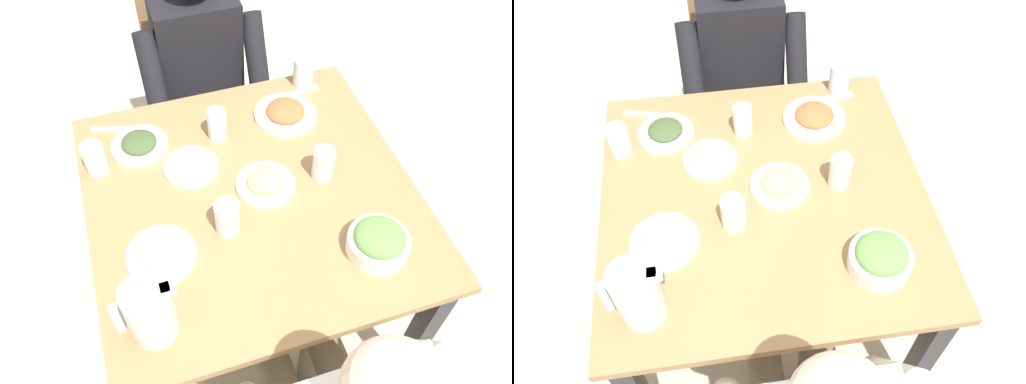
{
  "view_description": "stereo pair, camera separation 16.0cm",
  "coord_description": "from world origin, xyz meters",
  "views": [
    {
      "loc": [
        0.28,
        0.94,
        1.96
      ],
      "look_at": [
        -0.02,
        -0.02,
        0.71
      ],
      "focal_mm": 36.07,
      "sensor_mm": 36.0,
      "label": 1
    },
    {
      "loc": [
        0.13,
        0.97,
        1.96
      ],
      "look_at": [
        -0.02,
        -0.02,
        0.71
      ],
      "focal_mm": 36.07,
      "sensor_mm": 36.0,
      "label": 2
    }
  ],
  "objects": [
    {
      "name": "dining_table",
      "position": [
        0.0,
        0.0,
        0.62
      ],
      "size": [
        0.99,
        0.99,
        0.73
      ],
      "color": "#997047",
      "rests_on": "ground_plane"
    },
    {
      "name": "knife_near",
      "position": [
        0.35,
        -0.4,
        0.74
      ],
      "size": [
        0.18,
        0.07,
        0.01
      ],
      "primitive_type": "cube",
      "rotation": [
        0.0,
        0.0,
        -0.28
      ],
      "color": "silver",
      "rests_on": "dining_table"
    },
    {
      "name": "water_pitcher",
      "position": [
        0.36,
        0.34,
        0.83
      ],
      "size": [
        0.16,
        0.12,
        0.19
      ],
      "color": "silver",
      "rests_on": "dining_table"
    },
    {
      "name": "water_glass_near_left",
      "position": [
        0.43,
        -0.24,
        0.79
      ],
      "size": [
        0.07,
        0.07,
        0.11
      ],
      "primitive_type": "cylinder",
      "color": "silver",
      "rests_on": "dining_table"
    },
    {
      "name": "water_glass_far_right",
      "position": [
        -0.23,
        -0.01,
        0.79
      ],
      "size": [
        0.07,
        0.07,
        0.11
      ],
      "primitive_type": "cylinder",
      "color": "silver",
      "rests_on": "dining_table"
    },
    {
      "name": "plate_beans",
      "position": [
        0.3,
        0.14,
        0.75
      ],
      "size": [
        0.2,
        0.2,
        0.04
      ],
      "color": "white",
      "rests_on": "dining_table"
    },
    {
      "name": "plate_fries",
      "position": [
        -0.05,
        -0.01,
        0.75
      ],
      "size": [
        0.18,
        0.18,
        0.05
      ],
      "color": "white",
      "rests_on": "dining_table"
    },
    {
      "name": "diner_near",
      "position": [
        -0.01,
        -0.65,
        0.64
      ],
      "size": [
        0.48,
        0.53,
        1.17
      ],
      "color": "black",
      "rests_on": "ground_plane"
    },
    {
      "name": "plate_dolmas",
      "position": [
        0.29,
        -0.3,
        0.75
      ],
      "size": [
        0.19,
        0.19,
        0.04
      ],
      "color": "white",
      "rests_on": "dining_table"
    },
    {
      "name": "plate_yoghurt",
      "position": [
        0.15,
        -0.16,
        0.75
      ],
      "size": [
        0.17,
        0.17,
        0.06
      ],
      "color": "white",
      "rests_on": "dining_table"
    },
    {
      "name": "salad_bowl",
      "position": [
        -0.27,
        0.3,
        0.77
      ],
      "size": [
        0.17,
        0.17,
        0.09
      ],
      "color": "white",
      "rests_on": "dining_table"
    },
    {
      "name": "fork_near",
      "position": [
        -0.3,
        -0.39,
        0.74
      ],
      "size": [
        0.17,
        0.05,
        0.01
      ],
      "primitive_type": "cube",
      "rotation": [
        0.0,
        0.0,
        0.17
      ],
      "color": "silver",
      "rests_on": "dining_table"
    },
    {
      "name": "water_glass_by_pitcher",
      "position": [
        0.03,
        -0.27,
        0.79
      ],
      "size": [
        0.06,
        0.06,
        0.11
      ],
      "primitive_type": "cylinder",
      "color": "silver",
      "rests_on": "dining_table"
    },
    {
      "name": "water_glass_center",
      "position": [
        0.1,
        0.1,
        0.79
      ],
      "size": [
        0.07,
        0.07,
        0.11
      ],
      "primitive_type": "cylinder",
      "color": "silver",
      "rests_on": "dining_table"
    },
    {
      "name": "plate_rice_curry",
      "position": [
        -0.22,
        -0.29,
        0.75
      ],
      "size": [
        0.22,
        0.22,
        0.05
      ],
      "color": "white",
      "rests_on": "dining_table"
    },
    {
      "name": "water_glass_near_right",
      "position": [
        -0.34,
        -0.44,
        0.78
      ],
      "size": [
        0.07,
        0.07,
        0.1
      ],
      "primitive_type": "cylinder",
      "color": "silver",
      "rests_on": "dining_table"
    },
    {
      "name": "ground_plane",
      "position": [
        0.0,
        0.0,
        0.0
      ],
      "size": [
        8.0,
        8.0,
        0.0
      ],
      "primitive_type": "plane",
      "color": "#B7AD99"
    },
    {
      "name": "chair_near",
      "position": [
        -0.01,
        -0.86,
        0.5
      ],
      "size": [
        0.4,
        0.4,
        0.88
      ],
      "color": "#997047",
      "rests_on": "ground_plane"
    }
  ]
}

